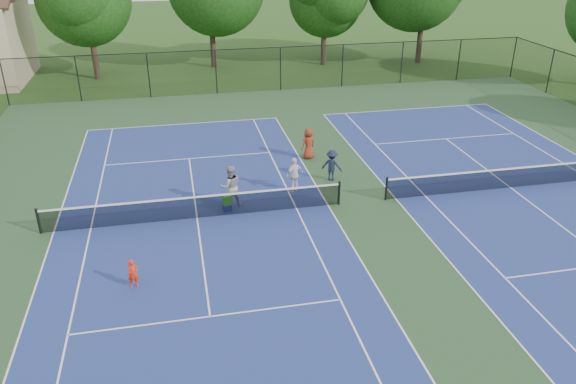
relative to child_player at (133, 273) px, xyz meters
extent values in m
plane|color=#234716|center=(9.29, 4.31, -0.50)|extent=(140.00, 140.00, 0.00)
cube|color=#294828|center=(9.29, 4.31, -0.50)|extent=(36.00, 36.00, 0.01)
cube|color=navy|center=(2.29, 4.31, -0.49)|extent=(10.97, 23.77, 0.00)
cube|color=white|center=(2.29, 16.19, -0.49)|extent=(10.97, 0.06, 0.00)
cube|color=white|center=(-3.19, 4.31, -0.49)|extent=(0.06, 23.77, 0.00)
cube|color=white|center=(7.78, 4.31, -0.49)|extent=(0.06, 23.77, 0.00)
cube|color=white|center=(-1.82, 4.31, -0.49)|extent=(0.06, 23.77, 0.00)
cube|color=white|center=(6.41, 4.31, -0.49)|extent=(0.06, 23.77, 0.00)
cube|color=white|center=(2.29, 10.71, -0.49)|extent=(8.23, 0.06, 0.00)
cube|color=white|center=(2.29, -2.09, -0.49)|extent=(8.23, 0.06, 0.00)
cube|color=white|center=(2.29, 4.31, -0.49)|extent=(0.06, 12.80, 0.00)
cylinder|color=black|center=(-3.66, 4.31, 0.03)|extent=(0.10, 0.10, 1.07)
cylinder|color=black|center=(8.24, 4.31, 0.03)|extent=(0.10, 0.10, 1.07)
cube|color=black|center=(2.29, 4.31, -0.03)|extent=(11.90, 0.01, 0.90)
cube|color=white|center=(2.29, 4.31, 0.45)|extent=(11.90, 0.04, 0.07)
cube|color=navy|center=(16.29, 4.31, -0.49)|extent=(10.97, 23.77, 0.00)
cube|color=white|center=(16.29, 16.19, -0.49)|extent=(10.97, 0.06, 0.00)
cube|color=white|center=(10.81, 4.31, -0.49)|extent=(0.06, 23.77, 0.00)
cube|color=white|center=(12.18, 4.31, -0.49)|extent=(0.06, 23.77, 0.00)
cube|color=white|center=(16.29, 10.71, -0.49)|extent=(8.23, 0.06, 0.00)
cube|color=white|center=(16.29, 4.31, -0.49)|extent=(0.06, 12.80, 0.00)
cylinder|color=black|center=(10.34, 4.31, 0.03)|extent=(0.10, 0.10, 1.07)
cube|color=black|center=(16.29, 4.31, -0.03)|extent=(11.90, 0.01, 0.90)
cube|color=white|center=(16.29, 4.31, 0.45)|extent=(11.90, 0.04, 0.07)
cylinder|color=black|center=(-8.71, 22.31, 1.00)|extent=(0.08, 0.08, 3.00)
cylinder|color=black|center=(-4.21, 22.31, 1.00)|extent=(0.08, 0.08, 3.00)
cylinder|color=black|center=(0.29, 22.31, 1.00)|extent=(0.08, 0.08, 3.00)
cylinder|color=black|center=(4.79, 22.31, 1.00)|extent=(0.08, 0.08, 3.00)
cylinder|color=black|center=(9.29, 22.31, 1.00)|extent=(0.08, 0.08, 3.00)
cylinder|color=black|center=(13.79, 22.31, 1.00)|extent=(0.08, 0.08, 3.00)
cylinder|color=black|center=(18.29, 22.31, 1.00)|extent=(0.08, 0.08, 3.00)
cylinder|color=black|center=(22.79, 22.31, 1.00)|extent=(0.08, 0.08, 3.00)
cylinder|color=black|center=(27.29, 22.31, 1.00)|extent=(0.08, 0.08, 3.00)
cylinder|color=black|center=(27.29, 17.81, 1.00)|extent=(0.08, 0.08, 3.00)
cube|color=black|center=(9.29, 22.31, 1.00)|extent=(36.00, 0.01, 3.00)
cube|color=black|center=(9.29, 22.31, 2.50)|extent=(36.00, 0.05, 0.05)
cylinder|color=#2D2116|center=(-3.71, 28.31, 1.39)|extent=(0.44, 0.44, 3.78)
sphere|color=#113A0F|center=(-3.71, 28.31, 5.15)|extent=(6.80, 6.80, 6.80)
cylinder|color=#2D2116|center=(5.29, 30.31, 1.57)|extent=(0.44, 0.44, 4.14)
cylinder|color=#2D2116|center=(14.29, 29.31, 1.21)|extent=(0.44, 0.44, 3.42)
sphere|color=#113A0F|center=(14.29, 29.31, 4.57)|extent=(6.00, 6.00, 6.00)
cylinder|color=#2D2116|center=(22.29, 28.31, 1.66)|extent=(0.44, 0.44, 4.32)
imported|color=#FE2C10|center=(0.00, 0.00, 0.00)|extent=(0.40, 0.30, 1.01)
imported|color=#979699|center=(3.77, 5.11, 0.41)|extent=(1.00, 0.83, 1.84)
imported|color=white|center=(6.69, 5.98, 0.29)|extent=(1.00, 0.76, 1.58)
imported|color=#191E37|center=(8.62, 6.77, 0.23)|extent=(1.10, 0.97, 1.48)
imported|color=maroon|center=(8.20, 9.58, 0.28)|extent=(0.91, 0.79, 1.57)
cube|color=navy|center=(3.57, 4.71, -0.36)|extent=(0.38, 0.33, 0.29)
cube|color=green|center=(3.57, 4.71, -0.02)|extent=(0.38, 0.33, 0.40)
camera|label=1|loc=(1.81, -15.95, 10.34)|focal=35.00mm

